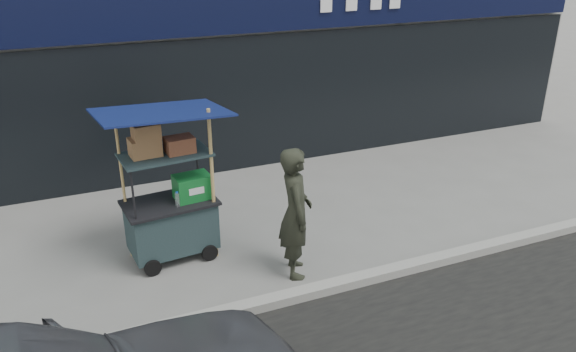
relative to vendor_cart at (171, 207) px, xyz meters
name	(u,v)px	position (x,y,z in m)	size (l,w,h in m)	color
ground	(297,289)	(1.20, -1.34, -0.74)	(80.00, 80.00, 0.00)	slate
curb	(304,293)	(1.20, -1.54, -0.68)	(80.00, 0.18, 0.12)	gray
vendor_cart	(171,207)	(0.00, 0.00, 0.00)	(1.66, 1.24, 2.10)	#1A2C2C
vendor_man	(295,213)	(1.33, -0.98, 0.11)	(0.62, 0.41, 1.70)	black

